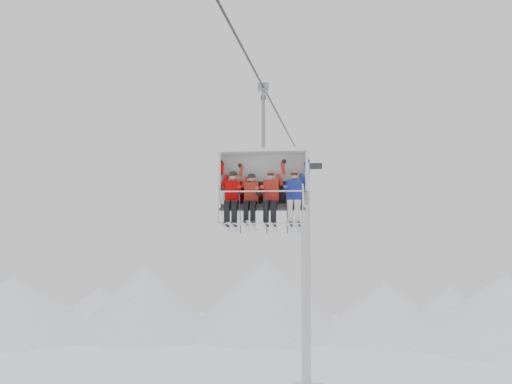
# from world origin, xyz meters

# --- Properties ---
(ridgeline) EXTENTS (72.00, 21.00, 7.00)m
(ridgeline) POSITION_xyz_m (-1.58, 42.05, 2.84)
(ridgeline) COLOR silver
(ridgeline) RESTS_ON ground
(lift_tower_right) EXTENTS (2.00, 1.80, 13.48)m
(lift_tower_right) POSITION_xyz_m (0.00, 22.00, 5.78)
(lift_tower_right) COLOR #B5B8BD
(lift_tower_right) RESTS_ON ground
(haul_cable) EXTENTS (0.06, 50.00, 0.06)m
(haul_cable) POSITION_xyz_m (0.00, 0.00, 13.30)
(haul_cable) COLOR #2D2E33
(haul_cable) RESTS_ON lift_tower_left
(chairlift_carrier) EXTENTS (2.49, 1.17, 3.98)m
(chairlift_carrier) POSITION_xyz_m (0.00, 1.65, 10.70)
(chairlift_carrier) COLOR black
(chairlift_carrier) RESTS_ON haul_cable
(skier_far_left) EXTENTS (0.43, 1.69, 1.68)m
(skier_far_left) POSITION_xyz_m (-0.83, 1.35, 10.23)
(skier_far_left) COLOR #CB0303
(skier_far_left) RESTS_ON chairlift_carrier
(skier_center_left) EXTENTS (0.39, 1.69, 1.57)m
(skier_center_left) POSITION_xyz_m (-0.32, 1.34, 10.19)
(skier_center_left) COLOR red
(skier_center_left) RESTS_ON chairlift_carrier
(skier_center_right) EXTENTS (0.43, 1.69, 1.68)m
(skier_center_right) POSITION_xyz_m (0.23, 1.35, 10.23)
(skier_center_right) COLOR red
(skier_center_right) RESTS_ON chairlift_carrier
(skier_far_right) EXTENTS (0.43, 1.69, 1.68)m
(skier_far_right) POSITION_xyz_m (0.88, 1.35, 10.23)
(skier_far_right) COLOR #1D2DA2
(skier_far_right) RESTS_ON chairlift_carrier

